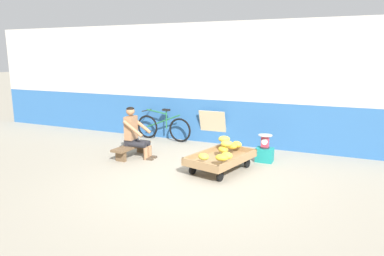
{
  "coord_description": "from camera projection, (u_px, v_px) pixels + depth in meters",
  "views": [
    {
      "loc": [
        2.47,
        -5.43,
        2.27
      ],
      "look_at": [
        -0.51,
        1.25,
        0.75
      ],
      "focal_mm": 33.15,
      "sensor_mm": 36.0,
      "label": 1
    }
  ],
  "objects": [
    {
      "name": "plastic_crate",
      "position": [
        264.0,
        155.0,
        7.63
      ],
      "size": [
        0.36,
        0.28,
        0.3
      ],
      "color": "#19847F",
      "rests_on": "ground"
    },
    {
      "name": "banana_pile",
      "position": [
        225.0,
        149.0,
        6.95
      ],
      "size": [
        0.67,
        1.43,
        0.27
      ],
      "color": "yellow",
      "rests_on": "banana_cart"
    },
    {
      "name": "bicycle_near_left",
      "position": [
        163.0,
        127.0,
        9.54
      ],
      "size": [
        1.66,
        0.48,
        0.86
      ],
      "color": "black",
      "rests_on": "ground"
    },
    {
      "name": "vendor_seated",
      "position": [
        135.0,
        133.0,
        7.88
      ],
      "size": [
        0.7,
        0.51,
        1.14
      ],
      "color": "#9E704C",
      "rests_on": "ground"
    },
    {
      "name": "banana_cart",
      "position": [
        221.0,
        159.0,
        7.0
      ],
      "size": [
        1.15,
        1.6,
        0.36
      ],
      "color": "#99754C",
      "rests_on": "ground"
    },
    {
      "name": "ground_plane",
      "position": [
        190.0,
        185.0,
        6.3
      ],
      "size": [
        80.0,
        80.0,
        0.0
      ],
      "primitive_type": "plane",
      "color": "gray"
    },
    {
      "name": "low_bench",
      "position": [
        132.0,
        148.0,
        7.99
      ],
      "size": [
        0.37,
        1.12,
        0.27
      ],
      "color": "brown",
      "rests_on": "ground"
    },
    {
      "name": "sign_board",
      "position": [
        213.0,
        127.0,
        9.17
      ],
      "size": [
        0.7,
        0.28,
        0.87
      ],
      "color": "#C6B289",
      "rests_on": "ground"
    },
    {
      "name": "back_wall",
      "position": [
        242.0,
        85.0,
        8.83
      ],
      "size": [
        16.0,
        0.3,
        3.07
      ],
      "color": "#2D609E",
      "rests_on": "ground"
    },
    {
      "name": "weighing_scale",
      "position": [
        265.0,
        141.0,
        7.57
      ],
      "size": [
        0.3,
        0.3,
        0.29
      ],
      "color": "#28282D",
      "rests_on": "plastic_crate"
    }
  ]
}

